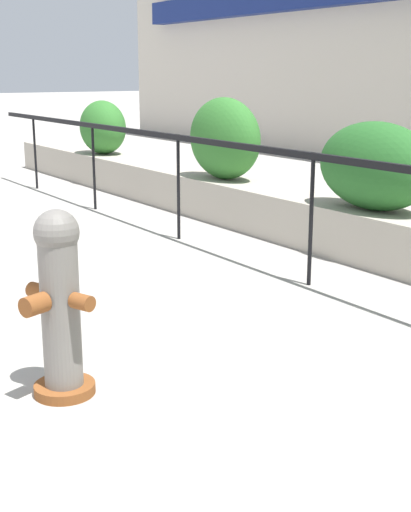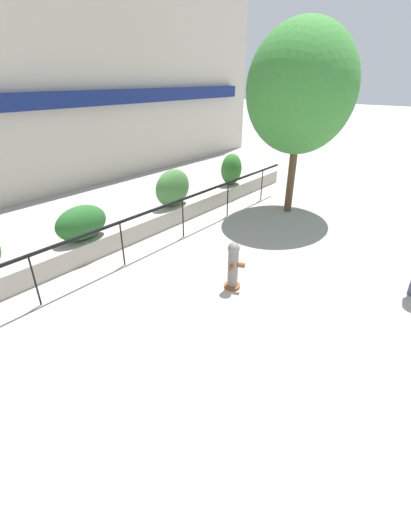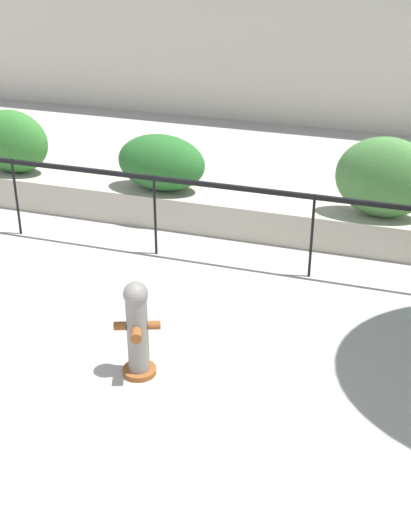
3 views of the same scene
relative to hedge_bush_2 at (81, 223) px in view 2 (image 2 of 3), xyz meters
name	(u,v)px [view 2 (image 2 of 3)]	position (x,y,z in m)	size (l,w,h in m)	color
ground_plane	(315,355)	(0.32, -6.00, -0.93)	(120.00, 120.00, 0.00)	#9E9991
planter_wall_low	(97,243)	(0.32, 0.00, -0.68)	(18.00, 0.70, 0.50)	#ADA393
fence_railing_segment	(120,226)	(0.32, -1.10, 0.09)	(15.00, 0.05, 1.15)	black
hedge_bush_2	(81,223)	(0.00, 0.00, 0.00)	(1.35, 0.70, 0.85)	#235B23
hedge_bush_3	(173,188)	(3.23, 0.00, 0.14)	(1.33, 0.61, 1.13)	#427538
hedge_bush_4	(231,169)	(6.35, 0.00, 0.14)	(0.95, 0.65, 1.12)	#2D6B28
fire_hydrant	(233,265)	(1.17, -3.74, -0.37)	(0.47, 0.48, 1.08)	brown
street_tree	(301,90)	(6.34, -2.41, 2.83)	(3.51, 3.16, 5.61)	brown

